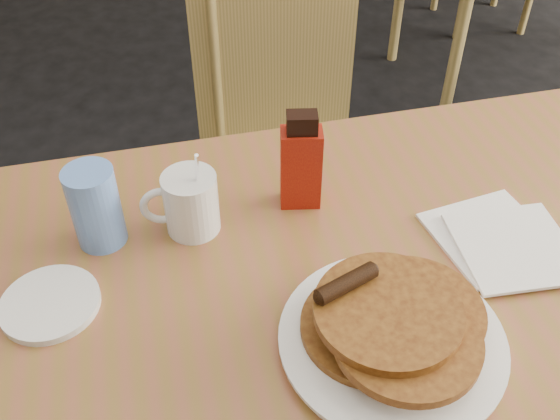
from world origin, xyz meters
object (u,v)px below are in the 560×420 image
object	(u,v)px
pancake_plate	(393,330)
coffee_mug	(189,202)
syrup_bottle	(301,163)
blue_tumbler	(95,207)
main_table	(330,312)
chair_main_far	(278,140)

from	to	relation	value
pancake_plate	coffee_mug	xyz separation A→B (m)	(-0.26, 0.27, 0.02)
syrup_bottle	blue_tumbler	distance (m)	0.33
pancake_plate	coffee_mug	bearing A→B (deg)	133.10
syrup_bottle	coffee_mug	bearing A→B (deg)	-162.34
syrup_bottle	main_table	bearing A→B (deg)	-80.98
coffee_mug	main_table	bearing A→B (deg)	-22.83
chair_main_far	syrup_bottle	xyz separation A→B (m)	(-0.04, -0.50, 0.31)
main_table	coffee_mug	xyz separation A→B (m)	(-0.20, 0.18, 0.09)
main_table	pancake_plate	distance (m)	0.13
chair_main_far	blue_tumbler	distance (m)	0.72
main_table	syrup_bottle	distance (m)	0.25
syrup_bottle	pancake_plate	bearing A→B (deg)	-70.77
pancake_plate	coffee_mug	world-z (taller)	coffee_mug
chair_main_far	syrup_bottle	distance (m)	0.59
chair_main_far	coffee_mug	size ratio (longest dim) A/B	5.36
chair_main_far	coffee_mug	bearing A→B (deg)	-104.61
chair_main_far	syrup_bottle	world-z (taller)	syrup_bottle
coffee_mug	chair_main_far	bearing A→B (deg)	86.72
chair_main_far	blue_tumbler	xyz separation A→B (m)	(-0.37, -0.54, 0.30)
chair_main_far	pancake_plate	xyz separation A→B (m)	(0.03, -0.81, 0.26)
main_table	coffee_mug	size ratio (longest dim) A/B	8.73
main_table	chair_main_far	world-z (taller)	chair_main_far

